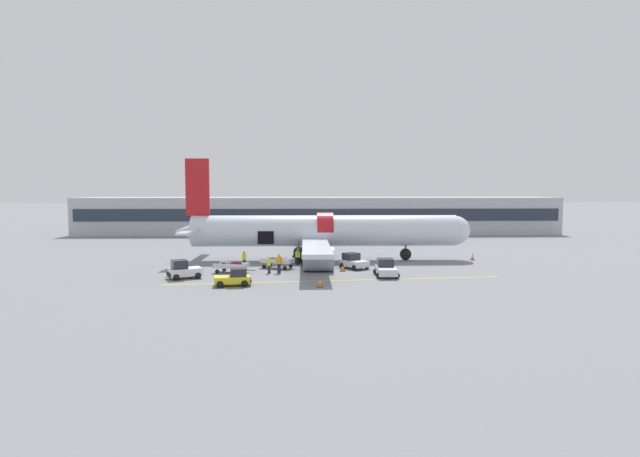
{
  "coord_description": "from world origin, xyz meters",
  "views": [
    {
      "loc": [
        -2.6,
        -46.73,
        7.82
      ],
      "look_at": [
        -0.94,
        4.59,
        3.79
      ],
      "focal_mm": 28.0,
      "sensor_mm": 36.0,
      "label": 1
    }
  ],
  "objects_px": {
    "baggage_tug_lead": "(234,278)",
    "ground_crew_supervisor": "(298,256)",
    "ground_crew_helper": "(269,265)",
    "baggage_tug_rear": "(353,262)",
    "ground_crew_loader_b": "(244,259)",
    "airplane": "(321,232)",
    "ground_crew_marshal": "(279,263)",
    "baggage_cart_queued": "(232,267)",
    "baggage_tug_mid": "(386,269)",
    "baggage_cart_loading": "(278,263)",
    "ground_crew_loader_a": "(317,258)",
    "ground_crew_driver": "(303,258)",
    "baggage_tug_spare": "(184,270)"
  },
  "relations": [
    {
      "from": "ground_crew_loader_b",
      "to": "baggage_tug_rear",
      "type": "bearing_deg",
      "value": -5.36
    },
    {
      "from": "ground_crew_loader_a",
      "to": "ground_crew_marshal",
      "type": "height_order",
      "value": "ground_crew_marshal"
    },
    {
      "from": "ground_crew_helper",
      "to": "ground_crew_marshal",
      "type": "bearing_deg",
      "value": 5.0
    },
    {
      "from": "baggage_cart_queued",
      "to": "ground_crew_marshal",
      "type": "bearing_deg",
      "value": -3.44
    },
    {
      "from": "baggage_cart_queued",
      "to": "baggage_tug_lead",
      "type": "bearing_deg",
      "value": -80.48
    },
    {
      "from": "airplane",
      "to": "baggage_tug_mid",
      "type": "relative_size",
      "value": 9.78
    },
    {
      "from": "ground_crew_supervisor",
      "to": "ground_crew_marshal",
      "type": "relative_size",
      "value": 0.9
    },
    {
      "from": "baggage_tug_mid",
      "to": "ground_crew_loader_a",
      "type": "relative_size",
      "value": 1.97
    },
    {
      "from": "baggage_tug_rear",
      "to": "baggage_cart_queued",
      "type": "bearing_deg",
      "value": -169.05
    },
    {
      "from": "ground_crew_loader_a",
      "to": "ground_crew_driver",
      "type": "xyz_separation_m",
      "value": [
        -1.35,
        0.39,
        0.02
      ]
    },
    {
      "from": "baggage_tug_lead",
      "to": "ground_crew_supervisor",
      "type": "bearing_deg",
      "value": 65.84
    },
    {
      "from": "baggage_tug_mid",
      "to": "ground_crew_loader_b",
      "type": "xyz_separation_m",
      "value": [
        -13.4,
        5.66,
        0.17
      ]
    },
    {
      "from": "baggage_cart_queued",
      "to": "ground_crew_loader_b",
      "type": "height_order",
      "value": "ground_crew_loader_b"
    },
    {
      "from": "ground_crew_supervisor",
      "to": "baggage_cart_loading",
      "type": "bearing_deg",
      "value": -129.1
    },
    {
      "from": "baggage_tug_lead",
      "to": "ground_crew_helper",
      "type": "relative_size",
      "value": 2.02
    },
    {
      "from": "baggage_tug_rear",
      "to": "ground_crew_loader_b",
      "type": "height_order",
      "value": "ground_crew_loader_b"
    },
    {
      "from": "baggage_tug_spare",
      "to": "ground_crew_helper",
      "type": "bearing_deg",
      "value": 18.84
    },
    {
      "from": "ground_crew_helper",
      "to": "ground_crew_loader_b",
      "type": "bearing_deg",
      "value": 127.31
    },
    {
      "from": "baggage_tug_mid",
      "to": "baggage_cart_queued",
      "type": "distance_m",
      "value": 14.34
    },
    {
      "from": "ground_crew_loader_b",
      "to": "ground_crew_marshal",
      "type": "relative_size",
      "value": 0.89
    },
    {
      "from": "baggage_tug_rear",
      "to": "ground_crew_marshal",
      "type": "bearing_deg",
      "value": -160.79
    },
    {
      "from": "ground_crew_loader_a",
      "to": "ground_crew_driver",
      "type": "bearing_deg",
      "value": 164.1
    },
    {
      "from": "ground_crew_driver",
      "to": "ground_crew_marshal",
      "type": "height_order",
      "value": "ground_crew_marshal"
    },
    {
      "from": "baggage_tug_rear",
      "to": "baggage_tug_mid",
      "type": "bearing_deg",
      "value": -61.85
    },
    {
      "from": "ground_crew_loader_b",
      "to": "ground_crew_driver",
      "type": "distance_m",
      "value": 5.94
    },
    {
      "from": "baggage_tug_mid",
      "to": "ground_crew_loader_b",
      "type": "height_order",
      "value": "ground_crew_loader_b"
    },
    {
      "from": "baggage_tug_rear",
      "to": "baggage_tug_spare",
      "type": "xyz_separation_m",
      "value": [
        -15.49,
        -5.11,
        0.05
      ]
    },
    {
      "from": "ground_crew_loader_a",
      "to": "ground_crew_helper",
      "type": "relative_size",
      "value": 1.1
    },
    {
      "from": "baggage_cart_queued",
      "to": "baggage_tug_mid",
      "type": "bearing_deg",
      "value": -9.57
    },
    {
      "from": "baggage_tug_spare",
      "to": "baggage_tug_mid",
      "type": "bearing_deg",
      "value": 1.49
    },
    {
      "from": "baggage_tug_mid",
      "to": "ground_crew_marshal",
      "type": "height_order",
      "value": "ground_crew_marshal"
    },
    {
      "from": "baggage_tug_spare",
      "to": "baggage_cart_loading",
      "type": "xyz_separation_m",
      "value": [
        8.01,
        5.36,
        -0.15
      ]
    },
    {
      "from": "ground_crew_supervisor",
      "to": "ground_crew_marshal",
      "type": "xyz_separation_m",
      "value": [
        -1.68,
        -5.16,
        0.1
      ]
    },
    {
      "from": "baggage_tug_rear",
      "to": "ground_crew_helper",
      "type": "relative_size",
      "value": 2.12
    },
    {
      "from": "baggage_tug_lead",
      "to": "ground_crew_helper",
      "type": "bearing_deg",
      "value": 67.88
    },
    {
      "from": "ground_crew_helper",
      "to": "ground_crew_marshal",
      "type": "xyz_separation_m",
      "value": [
        0.92,
        0.08,
        0.15
      ]
    },
    {
      "from": "airplane",
      "to": "baggage_tug_spare",
      "type": "distance_m",
      "value": 16.7
    },
    {
      "from": "ground_crew_driver",
      "to": "ground_crew_marshal",
      "type": "xyz_separation_m",
      "value": [
        -2.26,
        -3.79,
        0.06
      ]
    },
    {
      "from": "baggage_cart_loading",
      "to": "ground_crew_supervisor",
      "type": "height_order",
      "value": "ground_crew_supervisor"
    },
    {
      "from": "baggage_cart_queued",
      "to": "ground_crew_driver",
      "type": "relative_size",
      "value": 2.34
    },
    {
      "from": "baggage_tug_mid",
      "to": "ground_crew_driver",
      "type": "bearing_deg",
      "value": 141.6
    },
    {
      "from": "ground_crew_supervisor",
      "to": "ground_crew_driver",
      "type": "bearing_deg",
      "value": -67.1
    },
    {
      "from": "baggage_tug_mid",
      "to": "baggage_cart_loading",
      "type": "distance_m",
      "value": 11.1
    },
    {
      "from": "airplane",
      "to": "ground_crew_supervisor",
      "type": "distance_m",
      "value": 4.61
    },
    {
      "from": "ground_crew_loader_a",
      "to": "ground_crew_supervisor",
      "type": "relative_size",
      "value": 1.03
    },
    {
      "from": "baggage_cart_queued",
      "to": "ground_crew_supervisor",
      "type": "height_order",
      "value": "ground_crew_supervisor"
    },
    {
      "from": "baggage_tug_rear",
      "to": "baggage_cart_queued",
      "type": "distance_m",
      "value": 11.87
    },
    {
      "from": "baggage_tug_rear",
      "to": "ground_crew_loader_a",
      "type": "distance_m",
      "value": 3.74
    },
    {
      "from": "ground_crew_helper",
      "to": "baggage_tug_rear",
      "type": "bearing_deg",
      "value": 17.7
    },
    {
      "from": "baggage_tug_lead",
      "to": "baggage_tug_mid",
      "type": "relative_size",
      "value": 0.94
    }
  ]
}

